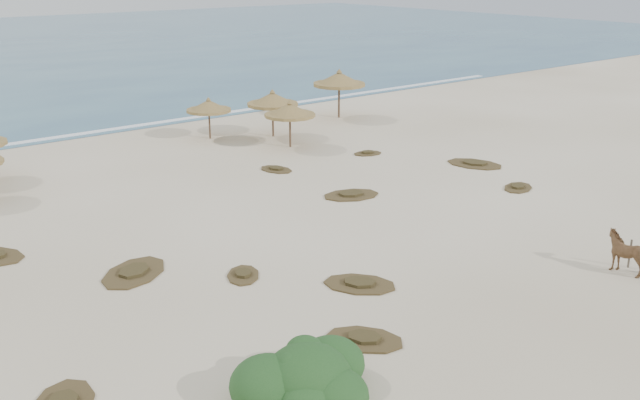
# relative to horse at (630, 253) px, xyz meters

# --- Properties ---
(ground) EXTENTS (160.00, 160.00, 0.00)m
(ground) POSITION_rel_horse_xyz_m (-5.55, 4.43, -0.67)
(ground) COLOR beige
(ground) RESTS_ON ground
(foam_line) EXTENTS (70.00, 0.60, 0.01)m
(foam_line) POSITION_rel_horse_xyz_m (-5.55, 30.43, -0.67)
(foam_line) COLOR white
(foam_line) RESTS_ON ground
(palapa_3) EXTENTS (3.28, 3.28, 2.39)m
(palapa_3) POSITION_rel_horse_xyz_m (-1.30, 24.77, 1.18)
(palapa_3) COLOR brown
(palapa_3) RESTS_ON ground
(palapa_4) EXTENTS (3.84, 3.84, 2.75)m
(palapa_4) POSITION_rel_horse_xyz_m (1.86, 22.95, 1.46)
(palapa_4) COLOR brown
(palapa_4) RESTS_ON ground
(palapa_5) EXTENTS (3.65, 3.65, 2.59)m
(palapa_5) POSITION_rel_horse_xyz_m (1.15, 20.29, 1.34)
(palapa_5) COLOR brown
(palapa_5) RESTS_ON ground
(palapa_6) EXTENTS (4.09, 4.09, 3.16)m
(palapa_6) POSITION_rel_horse_xyz_m (8.24, 24.63, 1.78)
(palapa_6) COLOR brown
(palapa_6) RESTS_ON ground
(horse) EXTENTS (0.98, 1.70, 1.35)m
(horse) POSITION_rel_horse_xyz_m (0.00, 0.00, 0.00)
(horse) COLOR #9B6C46
(horse) RESTS_ON ground
(fence_post_far) EXTENTS (0.10, 0.10, 0.99)m
(fence_post_far) POSITION_rel_horse_xyz_m (0.38, 0.19, -0.18)
(fence_post_far) COLOR #6B6050
(fence_post_far) RESTS_ON ground
(bush) EXTENTS (3.48, 3.07, 1.56)m
(bush) POSITION_rel_horse_xyz_m (-12.56, 0.88, -0.16)
(bush) COLOR #2B5524
(bush) RESTS_ON ground
(scrub_1) EXTENTS (3.24, 3.03, 0.16)m
(scrub_1) POSITION_rel_horse_xyz_m (-12.73, 9.95, -0.62)
(scrub_1) COLOR brown
(scrub_1) RESTS_ON ground
(scrub_2) EXTENTS (1.76, 1.91, 0.16)m
(scrub_2) POSITION_rel_horse_xyz_m (-10.04, 7.57, -0.62)
(scrub_2) COLOR brown
(scrub_2) RESTS_ON ground
(scrub_3) EXTENTS (2.90, 2.34, 0.16)m
(scrub_3) POSITION_rel_horse_xyz_m (-1.86, 11.70, -0.62)
(scrub_3) COLOR brown
(scrub_3) RESTS_ON ground
(scrub_4) EXTENTS (2.10, 1.74, 0.16)m
(scrub_4) POSITION_rel_horse_xyz_m (4.70, 7.85, -0.62)
(scrub_4) COLOR brown
(scrub_4) RESTS_ON ground
(scrub_5) EXTENTS (2.67, 3.27, 0.16)m
(scrub_5) POSITION_rel_horse_xyz_m (6.26, 11.64, -0.62)
(scrub_5) COLOR brown
(scrub_5) RESTS_ON ground
(scrub_7) EXTENTS (1.53, 1.99, 0.16)m
(scrub_7) POSITION_rel_horse_xyz_m (-2.11, 17.02, -0.62)
(scrub_7) COLOR brown
(scrub_7) RESTS_ON ground
(scrub_9) EXTENTS (2.61, 2.76, 0.16)m
(scrub_9) POSITION_rel_horse_xyz_m (-7.54, 4.71, -0.62)
(scrub_9) COLOR brown
(scrub_9) RESTS_ON ground
(scrub_10) EXTENTS (1.76, 1.39, 0.16)m
(scrub_10) POSITION_rel_horse_xyz_m (3.45, 16.52, -0.62)
(scrub_10) COLOR brown
(scrub_10) RESTS_ON ground
(scrub_11) EXTENTS (2.38, 2.56, 0.16)m
(scrub_11) POSITION_rel_horse_xyz_m (-9.73, 2.04, -0.62)
(scrub_11) COLOR brown
(scrub_11) RESTS_ON ground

